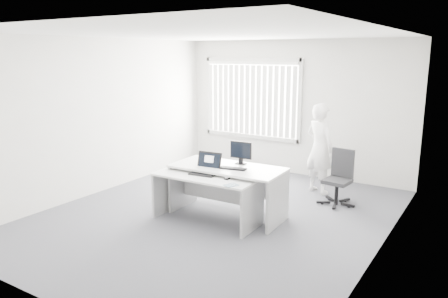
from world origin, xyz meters
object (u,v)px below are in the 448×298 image
Objects in this scene: person at (320,148)px; laptop at (204,164)px; desk_far at (228,180)px; office_chair at (338,187)px; desk_near at (207,188)px; monitor at (241,153)px.

person reaches higher than laptop.
desk_far is 1.98m from office_chair.
laptop is at bearing 88.88° from person.
desk_near is 0.39m from desk_far.
office_chair is 2.34× the size of laptop.
laptop is 1.10× the size of monitor.
office_chair reaches higher than desk_near.
person is 4.56× the size of monitor.
monitor reaches higher than laptop.
desk_far is 4.91× the size of monitor.
desk_far is 0.48m from monitor.
person is at bearing 65.82° from desk_near.
desk_far is 0.51m from laptop.
desk_far is 4.45× the size of laptop.
office_chair is 0.87m from person.
desk_near is 0.91× the size of desk_far.
laptop is (-0.21, -0.34, 0.31)m from desk_far.
person is at bearing 65.72° from desk_far.
office_chair is 2.43m from laptop.
office_chair is at bearing 49.75° from desk_near.
desk_near is 4.45× the size of monitor.
person reaches higher than office_chair.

